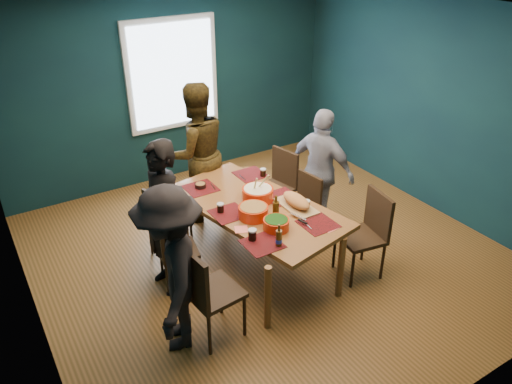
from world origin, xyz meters
TOP-DOWN VIEW (x-y plane):
  - room at (0.00, 0.27)m, footprint 5.01×5.01m
  - dining_table at (-0.21, -0.09)m, footprint 1.39×2.17m
  - chair_left_far at (-1.01, 0.59)m, footprint 0.49×0.49m
  - chair_left_mid at (-1.16, 0.07)m, footprint 0.46×0.46m
  - chair_left_near at (-1.20, -0.82)m, footprint 0.50×0.50m
  - chair_right_far at (0.57, 0.61)m, footprint 0.50×0.50m
  - chair_right_mid at (0.55, 0.06)m, footprint 0.42×0.42m
  - chair_right_near at (0.73, -0.84)m, footprint 0.51×0.51m
  - person_far_left at (-1.20, 0.07)m, footprint 0.47×0.65m
  - person_back at (-0.29, 1.21)m, footprint 0.91×0.72m
  - person_right at (0.91, 0.20)m, footprint 0.63×0.97m
  - person_near_left at (-1.45, -0.71)m, footprint 0.97×1.19m
  - bowl_salad at (-0.36, -0.28)m, footprint 0.31×0.31m
  - bowl_dumpling at (-0.13, 0.00)m, footprint 0.34×0.34m
  - bowl_herbs at (-0.29, -0.59)m, footprint 0.26×0.26m
  - cutting_board at (0.13, -0.35)m, footprint 0.30×0.63m
  - small_bowl at (-0.54, 0.58)m, footprint 0.13×0.13m
  - beer_bottle_a at (-0.43, -0.84)m, footprint 0.06×0.06m
  - beer_bottle_b at (-0.18, -0.42)m, footprint 0.07×0.07m
  - cola_glass_a at (-0.59, -0.63)m, footprint 0.08×0.08m
  - cola_glass_b at (0.21, -0.43)m, footprint 0.07×0.07m
  - cola_glass_c at (0.22, 0.45)m, footprint 0.07×0.07m
  - cola_glass_d at (-0.60, -0.02)m, footprint 0.08×0.08m
  - napkin_a at (0.18, 0.00)m, footprint 0.15×0.15m
  - napkin_b at (-0.59, -0.42)m, footprint 0.17×0.17m
  - napkin_c at (0.18, -0.84)m, footprint 0.17×0.17m

SIDE VIEW (x-z plane):
  - chair_right_mid at x=0.55m, z-range 0.07..0.91m
  - chair_left_mid at x=-1.16m, z-range 0.07..0.93m
  - chair_left_far at x=-1.01m, z-range 0.07..0.93m
  - chair_right_far at x=0.57m, z-range 0.08..1.01m
  - chair_right_near at x=0.73m, z-range 0.08..1.05m
  - chair_left_near at x=-1.20m, z-range 0.08..1.08m
  - dining_table at x=-0.21m, z-range 0.31..1.07m
  - napkin_b at x=-0.59m, z-range 0.76..0.77m
  - napkin_a at x=0.18m, z-range 0.76..0.77m
  - napkin_c at x=0.18m, z-range 0.76..0.77m
  - person_right at x=0.91m, z-range 0.00..1.54m
  - small_bowl at x=-0.54m, z-range 0.77..0.82m
  - person_near_left at x=-1.45m, z-range 0.00..1.60m
  - cola_glass_b at x=0.21m, z-range 0.77..0.86m
  - cola_glass_c at x=0.22m, z-range 0.77..0.87m
  - cola_glass_d at x=-0.60m, z-range 0.77..0.87m
  - bowl_herbs at x=-0.29m, z-range 0.77..0.88m
  - cola_glass_a at x=-0.59m, z-range 0.77..0.89m
  - cutting_board at x=0.13m, z-range 0.76..0.90m
  - person_far_left at x=-1.20m, z-range 0.00..1.66m
  - bowl_salad at x=-0.36m, z-range 0.77..0.90m
  - bowl_dumpling at x=-0.13m, z-range 0.68..1.00m
  - beer_bottle_a at x=-0.43m, z-range 0.73..0.97m
  - beer_bottle_b at x=-0.18m, z-range 0.74..1.00m
  - person_back at x=-0.29m, z-range 0.00..1.79m
  - room at x=0.00m, z-range 0.01..2.73m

